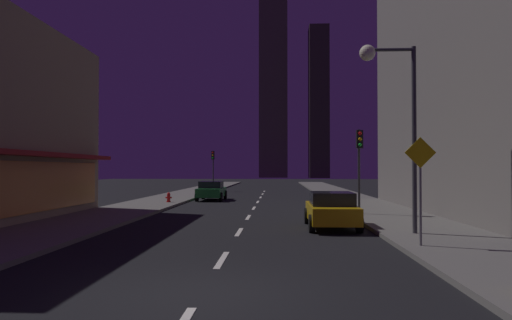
% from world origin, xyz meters
% --- Properties ---
extents(ground_plane, '(78.00, 136.00, 0.10)m').
position_xyz_m(ground_plane, '(0.00, 32.00, -0.05)').
color(ground_plane, black).
extents(sidewalk_right, '(4.00, 76.00, 0.15)m').
position_xyz_m(sidewalk_right, '(7.00, 32.00, 0.07)').
color(sidewalk_right, '#605E59').
rests_on(sidewalk_right, ground).
extents(sidewalk_left, '(4.00, 76.00, 0.15)m').
position_xyz_m(sidewalk_left, '(-7.00, 32.00, 0.07)').
color(sidewalk_left, '#605E59').
rests_on(sidewalk_left, ground).
extents(lane_marking_center, '(0.16, 43.80, 0.01)m').
position_xyz_m(lane_marking_center, '(0.00, 18.80, 0.01)').
color(lane_marking_center, silver).
rests_on(lane_marking_center, ground).
extents(skyscraper_distant_tall, '(7.96, 7.69, 75.35)m').
position_xyz_m(skyscraper_distant_tall, '(0.12, 120.72, 37.68)').
color(skyscraper_distant_tall, brown).
rests_on(skyscraper_distant_tall, ground).
extents(skyscraper_distant_mid, '(5.26, 6.79, 40.84)m').
position_xyz_m(skyscraper_distant_mid, '(12.46, 114.24, 20.42)').
color(skyscraper_distant_mid, '#3B382C').
rests_on(skyscraper_distant_mid, ground).
extents(car_parked_near, '(1.98, 4.24, 1.45)m').
position_xyz_m(car_parked_near, '(3.60, 9.77, 0.74)').
color(car_parked_near, gold).
rests_on(car_parked_near, ground).
extents(car_parked_far, '(1.98, 4.24, 1.45)m').
position_xyz_m(car_parked_far, '(-3.60, 25.69, 0.74)').
color(car_parked_far, '#1E722D').
rests_on(car_parked_far, ground).
extents(fire_hydrant_far_left, '(0.42, 0.30, 0.65)m').
position_xyz_m(fire_hydrant_far_left, '(-5.90, 21.62, 0.45)').
color(fire_hydrant_far_left, red).
rests_on(fire_hydrant_far_left, sidewalk_left).
extents(traffic_light_near_right, '(0.32, 0.48, 4.20)m').
position_xyz_m(traffic_light_near_right, '(5.50, 14.11, 3.19)').
color(traffic_light_near_right, '#2D2D2D').
rests_on(traffic_light_near_right, sidewalk_right).
extents(traffic_light_far_left, '(0.32, 0.48, 4.20)m').
position_xyz_m(traffic_light_far_left, '(-5.50, 39.63, 3.19)').
color(traffic_light_far_left, '#2D2D2D').
rests_on(traffic_light_far_left, sidewalk_left).
extents(street_lamp_right, '(1.96, 0.56, 6.58)m').
position_xyz_m(street_lamp_right, '(5.38, 7.39, 5.07)').
color(street_lamp_right, '#38383D').
rests_on(street_lamp_right, sidewalk_right).
extents(pedestrian_crossing_sign, '(0.91, 0.08, 3.15)m').
position_xyz_m(pedestrian_crossing_sign, '(5.60, 4.82, 2.02)').
color(pedestrian_crossing_sign, slate).
rests_on(pedestrian_crossing_sign, sidewalk_right).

